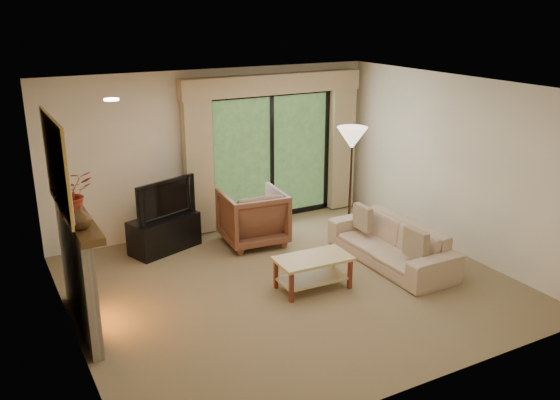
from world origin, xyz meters
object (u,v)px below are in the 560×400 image
sofa (391,243)px  coffee_table (313,273)px  media_console (164,233)px  armchair (253,217)px

sofa → coffee_table: sofa is taller
media_console → coffee_table: (1.29, -2.17, -0.04)m
sofa → coffee_table: (-1.40, -0.17, -0.08)m
sofa → coffee_table: bearing=-83.2°
media_console → armchair: size_ratio=1.12×
armchair → sofa: 2.14m
media_console → sofa: bearing=-56.4°
coffee_table → media_console: bearing=122.9°
armchair → sofa: bearing=136.1°
media_console → sofa: sofa is taller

